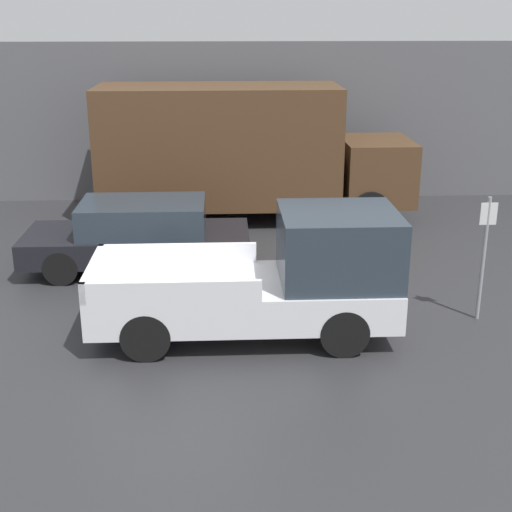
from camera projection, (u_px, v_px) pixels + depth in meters
ground_plane at (175, 324)px, 12.99m from camera, size 60.00×60.00×0.00m
building_wall at (191, 122)px, 20.96m from camera, size 28.00×0.15×4.59m
pickup_truck at (276, 279)px, 12.27m from camera, size 5.23×2.03×2.22m
car at (140, 235)px, 15.51m from camera, size 4.85×1.99×1.53m
delivery_truck at (240, 150)px, 18.97m from camera, size 8.32×2.50×3.58m
parking_sign at (484, 252)px, 12.79m from camera, size 0.30×0.07×2.32m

